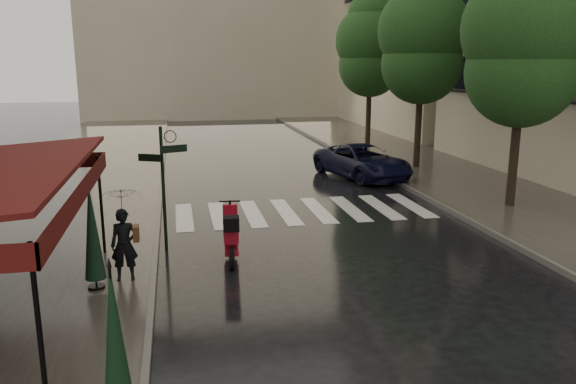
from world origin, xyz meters
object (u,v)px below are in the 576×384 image
object	(u,v)px
pedestrian_with_umbrella	(122,207)
parasol_back	(92,232)
scooter	(231,236)
parked_car	(362,161)
parasol_front	(116,349)

from	to	relation	value
pedestrian_with_umbrella	parasol_back	distance (m)	0.78
scooter	parked_car	bearing A→B (deg)	59.13
parked_car	parasol_front	world-z (taller)	parasol_front
scooter	parasol_front	distance (m)	6.81
parasol_front	scooter	bearing A→B (deg)	73.02
parasol_front	parasol_back	distance (m)	5.11
pedestrian_with_umbrella	parasol_back	bearing A→B (deg)	-149.20
scooter	parasol_back	distance (m)	3.31
parked_car	parasol_back	xyz separation A→B (m)	(-9.12, -10.21, 0.64)
pedestrian_with_umbrella	parasol_back	world-z (taller)	pedestrian_with_umbrella
parked_car	scooter	bearing A→B (deg)	-141.60
parasol_front	pedestrian_with_umbrella	bearing A→B (deg)	93.69
scooter	pedestrian_with_umbrella	bearing A→B (deg)	-150.32
parasol_front	parasol_back	size ratio (longest dim) A/B	1.04
pedestrian_with_umbrella	parked_car	bearing A→B (deg)	47.99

